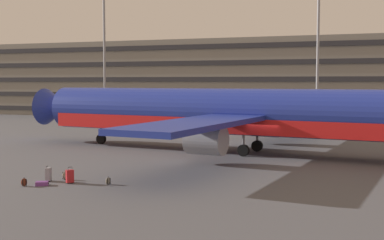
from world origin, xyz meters
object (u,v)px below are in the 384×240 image
suitcase_large (48,174)px  backpack_silver (24,182)px  airliner (239,114)px  suitcase_navy (70,176)px  backpack_red (65,176)px  backpack_purple (108,181)px  suitcase_small (42,183)px

suitcase_large → backpack_silver: suitcase_large is taller
airliner → suitcase_large: 17.13m
airliner → suitcase_navy: size_ratio=43.16×
backpack_silver → backpack_red: bearing=66.2°
backpack_silver → backpack_purple: backpack_silver is taller
airliner → backpack_red: bearing=-114.4°
airliner → backpack_purple: bearing=-103.4°
suitcase_small → backpack_purple: 3.60m
suitcase_large → backpack_silver: size_ratio=1.77×
airliner → suitcase_small: size_ratio=50.07×
backpack_red → suitcase_large: bearing=-131.9°
suitcase_navy → backpack_red: bearing=136.5°
airliner → suitcase_large: (-7.24, -15.29, -2.69)m
backpack_red → backpack_silver: bearing=-113.8°
backpack_silver → backpack_red: 2.59m
backpack_red → backpack_purple: backpack_red is taller
airliner → backpack_red: airliner is taller
airliner → suitcase_navy: bearing=-110.5°
airliner → suitcase_navy: 16.65m
suitcase_small → suitcase_large: size_ratio=0.92×
backpack_purple → suitcase_navy: bearing=-169.3°
backpack_red → suitcase_small: bearing=-98.1°
suitcase_large → backpack_purple: bearing=4.9°
suitcase_navy → backpack_silver: suitcase_navy is taller
suitcase_navy → backpack_purple: 2.24m
backpack_red → backpack_purple: 3.06m
airliner → suitcase_large: size_ratio=46.13×
suitcase_large → backpack_purple: (3.67, 0.32, -0.22)m
backpack_purple → backpack_red: bearing=172.6°
suitcase_small → suitcase_navy: size_ratio=0.86×
suitcase_large → airliner: bearing=64.7°
airliner → backpack_purple: 15.66m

